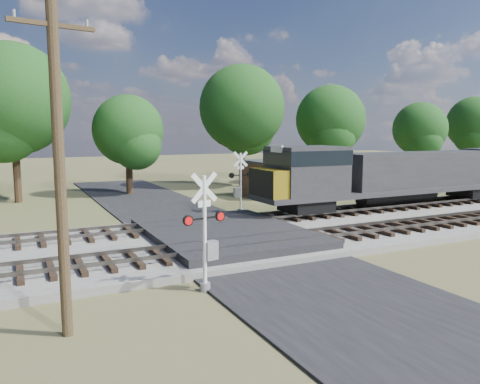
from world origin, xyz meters
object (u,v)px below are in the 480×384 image
utility_pole (59,165)px  equipment_shed (273,178)px  crossing_signal_far (239,188)px  crossing_signal_near (207,242)px

utility_pole → equipment_shed: bearing=38.0°
crossing_signal_far → utility_pole: utility_pole is taller
equipment_shed → crossing_signal_near: bearing=-127.4°
crossing_signal_near → crossing_signal_far: bearing=47.8°
crossing_signal_far → equipment_shed: (5.86, 5.80, -0.17)m
utility_pole → equipment_shed: utility_pole is taller
crossing_signal_near → utility_pole: (-4.56, -1.58, 2.78)m
crossing_signal_far → utility_pole: 18.93m
equipment_shed → crossing_signal_far: bearing=-137.1°
crossing_signal_far → equipment_shed: crossing_signal_far is taller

